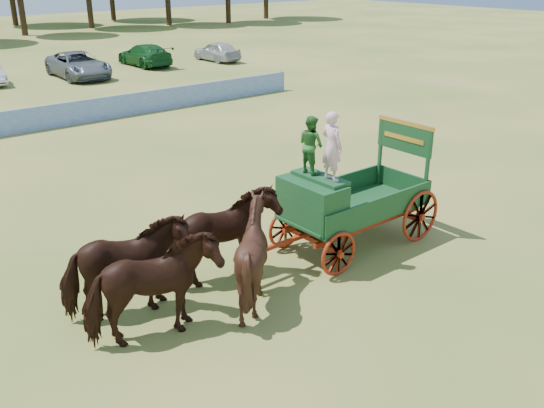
% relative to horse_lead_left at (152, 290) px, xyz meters
% --- Properties ---
extents(ground, '(160.00, 160.00, 0.00)m').
position_rel_horse_lead_left_xyz_m(ground, '(5.86, -0.80, -1.09)').
color(ground, '#9B8646').
rests_on(ground, ground).
extents(horse_lead_left, '(2.76, 1.64, 2.18)m').
position_rel_horse_lead_left_xyz_m(horse_lead_left, '(0.00, 0.00, 0.00)').
color(horse_lead_left, black).
rests_on(horse_lead_left, ground).
extents(horse_lead_right, '(2.79, 1.76, 2.18)m').
position_rel_horse_lead_left_xyz_m(horse_lead_right, '(0.00, 1.10, 0.00)').
color(horse_lead_right, black).
rests_on(horse_lead_right, ground).
extents(horse_wheel_left, '(2.10, 1.90, 2.18)m').
position_rel_horse_lead_left_xyz_m(horse_wheel_left, '(2.40, 0.00, 0.00)').
color(horse_wheel_left, black).
rests_on(horse_wheel_left, ground).
extents(horse_wheel_right, '(2.64, 1.32, 2.18)m').
position_rel_horse_lead_left_xyz_m(horse_wheel_right, '(2.40, 1.10, 0.00)').
color(horse_wheel_right, black).
rests_on(horse_wheel_right, ground).
extents(farm_dray, '(5.99, 2.00, 3.77)m').
position_rel_horse_lead_left_xyz_m(farm_dray, '(5.38, 0.56, 0.50)').
color(farm_dray, '#A92E10').
rests_on(farm_dray, ground).
extents(sponsor_banner, '(26.00, 0.08, 1.05)m').
position_rel_horse_lead_left_xyz_m(sponsor_banner, '(4.86, 17.20, -0.57)').
color(sponsor_banner, '#1B3F93').
rests_on(sponsor_banner, ground).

